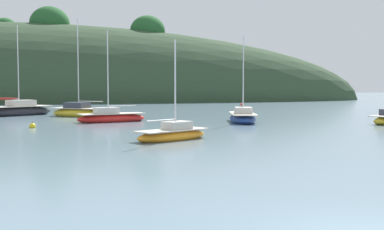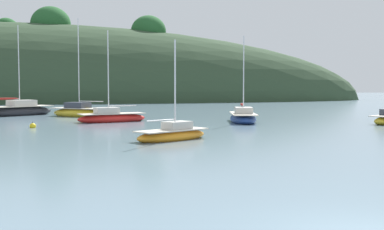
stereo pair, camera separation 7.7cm
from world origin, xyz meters
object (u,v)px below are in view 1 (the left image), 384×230
sailboat_teal_outer (173,134)px  mooring_buoy_outer (32,126)px  sailboat_red_portside (81,112)px  sailboat_navy_dinghy (16,111)px  sailboat_black_sloop (111,117)px  sailboat_blue_center (243,118)px

sailboat_teal_outer → mooring_buoy_outer: size_ratio=10.48×
sailboat_red_portside → sailboat_navy_dinghy: size_ratio=1.04×
sailboat_black_sloop → mooring_buoy_outer: bearing=-139.2°
sailboat_teal_outer → sailboat_red_portside: bearing=106.1°
sailboat_blue_center → sailboat_navy_dinghy: 23.77m
sailboat_teal_outer → mooring_buoy_outer: (-8.81, 9.08, -0.18)m
sailboat_teal_outer → sailboat_navy_dinghy: sailboat_navy_dinghy is taller
mooring_buoy_outer → sailboat_red_portside: bearing=77.7°
sailboat_navy_dinghy → mooring_buoy_outer: sailboat_navy_dinghy is taller
sailboat_red_portside → sailboat_teal_outer: size_ratio=1.73×
sailboat_blue_center → sailboat_black_sloop: 10.92m
sailboat_navy_dinghy → mooring_buoy_outer: 15.60m
sailboat_blue_center → sailboat_black_sloop: (-10.68, 2.27, -0.02)m
mooring_buoy_outer → sailboat_navy_dinghy: bearing=104.7°
sailboat_red_portside → mooring_buoy_outer: (-2.67, -12.22, -0.30)m
sailboat_red_portside → sailboat_teal_outer: sailboat_red_portside is taller
sailboat_red_portside → mooring_buoy_outer: 12.51m
sailboat_blue_center → sailboat_teal_outer: bearing=-122.6°
sailboat_teal_outer → mooring_buoy_outer: 12.66m
sailboat_blue_center → sailboat_black_sloop: sailboat_black_sloop is taller
sailboat_teal_outer → sailboat_black_sloop: bearing=103.3°
sailboat_red_portside → sailboat_teal_outer: (6.15, -21.30, -0.11)m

